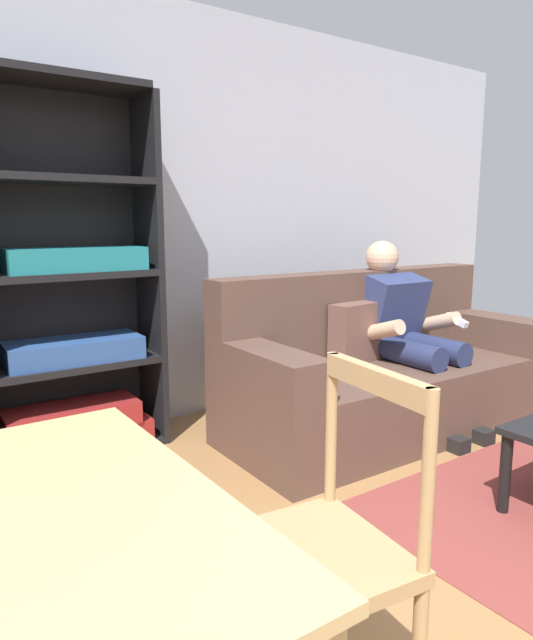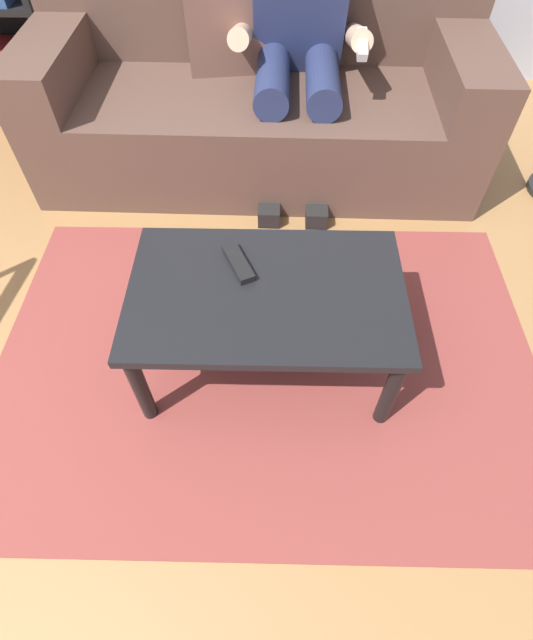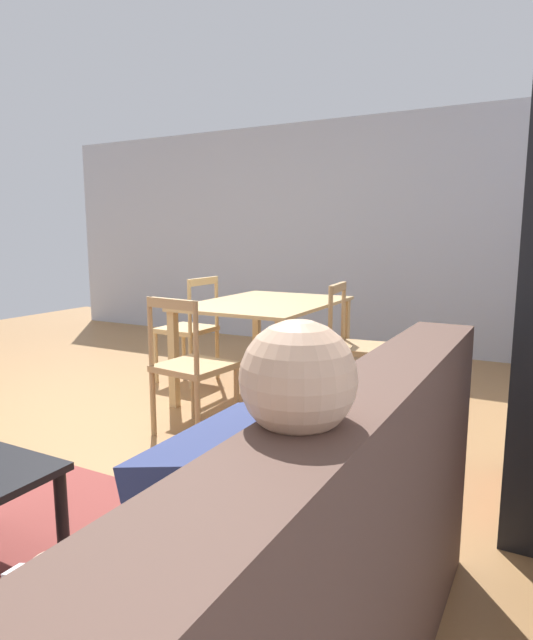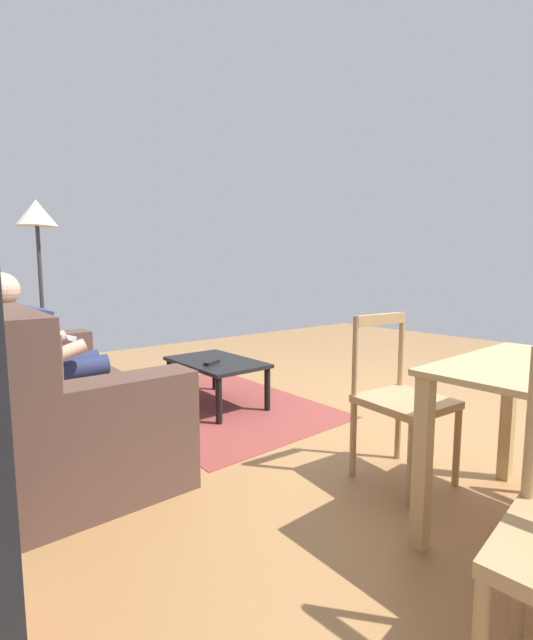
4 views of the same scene
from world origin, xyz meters
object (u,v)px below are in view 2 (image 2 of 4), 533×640
Objects in this scene: couch at (258,94)px; tv_remote at (238,263)px; person_lounging at (299,42)px; coffee_table at (267,301)px.

couch is 12.21× the size of tv_remote.
couch is at bearing 63.72° from tv_remote.
person_lounging reaches higher than coffee_table.
tv_remote reaches higher than coffee_table.
couch reaches higher than tv_remote.
person_lounging is at bearing -4.92° from couch.
tv_remote is at bearing -91.27° from couch.
coffee_table is 5.12× the size of tv_remote.
coffee_table is (-0.12, -1.27, -0.25)m from person_lounging.
person_lounging reaches higher than couch.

